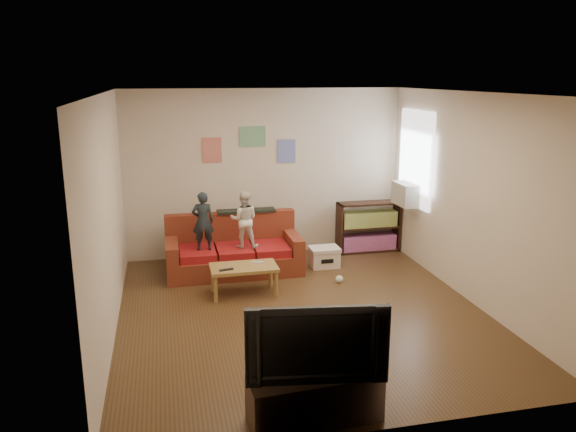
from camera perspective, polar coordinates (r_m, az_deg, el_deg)
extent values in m
cube|color=#52371E|center=(7.18, 1.41, -9.73)|extent=(4.50, 5.00, 0.01)
cube|color=white|center=(6.57, 1.56, 12.43)|extent=(4.50, 5.00, 0.01)
cube|color=beige|center=(9.15, -2.34, 4.38)|extent=(4.50, 0.01, 2.70)
cube|color=beige|center=(4.46, 9.37, -6.41)|extent=(4.50, 0.01, 2.70)
cube|color=beige|center=(6.58, -17.92, -0.18)|extent=(0.01, 5.00, 2.70)
cube|color=beige|center=(7.60, 18.21, 1.66)|extent=(0.01, 5.00, 2.70)
cube|color=maroon|center=(8.52, -5.49, -4.75)|extent=(2.00, 0.90, 0.30)
cube|color=maroon|center=(8.74, -5.86, -1.37)|extent=(2.00, 0.18, 0.55)
cube|color=maroon|center=(8.38, -11.72, -3.34)|extent=(0.18, 0.90, 0.25)
cube|color=maroon|center=(8.59, 0.49, -2.61)|extent=(0.18, 0.90, 0.25)
cube|color=maroon|center=(8.35, -9.19, -3.77)|extent=(0.52, 0.68, 0.12)
cube|color=maroon|center=(8.39, -5.46, -3.55)|extent=(0.52, 0.68, 0.12)
cube|color=maroon|center=(8.47, -1.80, -3.32)|extent=(0.52, 0.68, 0.12)
cube|color=black|center=(8.70, -4.27, 0.53)|extent=(0.90, 0.22, 0.04)
imported|color=#1C252B|center=(8.19, -8.64, -0.52)|extent=(0.32, 0.22, 0.86)
imported|color=white|center=(8.25, -4.48, -0.36)|extent=(0.47, 0.40, 0.84)
cube|color=#A27D40|center=(7.61, -4.51, -5.24)|extent=(0.90, 0.49, 0.04)
cylinder|color=#A27D40|center=(7.45, -7.36, -7.41)|extent=(0.05, 0.05, 0.36)
cylinder|color=#A27D40|center=(7.55, -1.21, -6.98)|extent=(0.05, 0.05, 0.36)
cylinder|color=#A27D40|center=(7.82, -7.64, -6.34)|extent=(0.05, 0.05, 0.36)
cylinder|color=#A27D40|center=(7.92, -1.79, -5.95)|extent=(0.05, 0.05, 0.36)
cube|color=black|center=(7.46, -6.30, -5.43)|extent=(0.19, 0.09, 0.02)
cube|color=silver|center=(7.67, -3.09, -4.75)|extent=(0.15, 0.06, 0.03)
cube|color=black|center=(9.36, 5.22, -1.27)|extent=(0.03, 0.32, 0.84)
cube|color=black|center=(9.71, 10.98, -0.90)|extent=(0.03, 0.32, 0.84)
cube|color=black|center=(9.64, 8.07, -3.42)|extent=(1.06, 0.32, 0.03)
cube|color=black|center=(9.42, 8.24, 1.30)|extent=(1.06, 0.32, 0.03)
cube|color=black|center=(9.52, 8.15, -1.09)|extent=(0.99, 0.32, 0.03)
cube|color=#8C3F7A|center=(9.59, 8.10, -2.61)|extent=(0.93, 0.27, 0.25)
cube|color=olive|center=(9.49, 8.18, -0.27)|extent=(0.93, 0.27, 0.25)
cube|color=white|center=(8.97, 12.82, 5.72)|extent=(0.04, 1.08, 1.48)
cube|color=#B7B2A3|center=(9.02, 11.94, 2.19)|extent=(0.28, 0.55, 0.35)
cube|color=#D87266|center=(8.96, -7.73, 6.64)|extent=(0.30, 0.01, 0.40)
cube|color=#72B27F|center=(9.01, -3.62, 8.06)|extent=(0.42, 0.01, 0.32)
cube|color=#727FCC|center=(9.14, -0.17, 6.60)|extent=(0.30, 0.01, 0.38)
cube|color=white|center=(8.75, 3.71, -4.34)|extent=(0.43, 0.32, 0.26)
cube|color=white|center=(8.70, 3.73, -3.37)|extent=(0.45, 0.35, 0.05)
cube|color=black|center=(8.60, 4.02, -4.62)|extent=(0.19, 0.00, 0.06)
cube|color=#412E26|center=(5.05, 2.74, -18.02)|extent=(1.16, 0.45, 0.43)
imported|color=black|center=(4.78, 2.82, -12.39)|extent=(1.19, 0.32, 0.68)
sphere|color=white|center=(8.14, 5.23, -6.40)|extent=(0.14, 0.14, 0.11)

